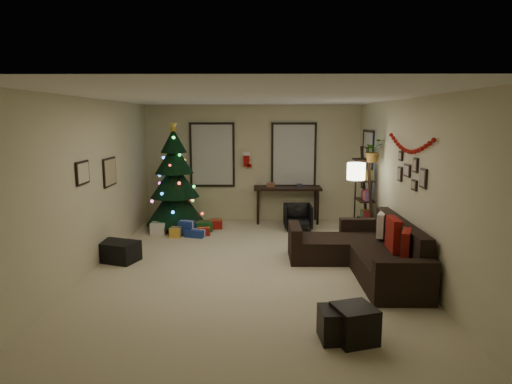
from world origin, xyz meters
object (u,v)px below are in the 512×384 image
Objects in this scene: christmas_tree at (175,184)px; desk at (287,191)px; sofa at (366,253)px; desk_chair at (298,217)px; bookshelf at (366,194)px.

desk is at bearing 13.27° from christmas_tree.
christmas_tree is 2.56m from desk.
christmas_tree is at bearing 143.00° from sofa.
sofa is at bearing -72.73° from desk_chair.
desk_chair is at bearing -73.61° from desk.
christmas_tree is 1.54× the size of desk.
desk is at bearing 108.03° from sofa.
sofa is at bearing -102.62° from bookshelf.
bookshelf is at bearing -40.56° from desk.
sofa is 2.75m from desk_chair.
sofa is 1.40× the size of bookshelf.
bookshelf is at bearing 77.38° from sofa.
desk is at bearing 139.44° from bookshelf.
christmas_tree is at bearing 177.45° from desk_chair.
desk_chair is at bearing 108.43° from sofa.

